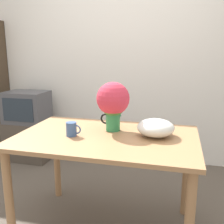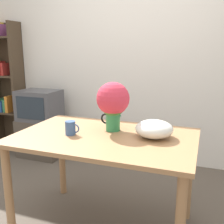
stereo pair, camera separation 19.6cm
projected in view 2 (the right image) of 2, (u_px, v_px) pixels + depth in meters
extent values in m
cube|color=silver|center=(136.00, 59.00, 3.26)|extent=(8.00, 0.05, 2.60)
cube|color=#A3754C|center=(105.00, 137.00, 1.94)|extent=(1.32, 0.86, 0.03)
cylinder|color=#A3754C|center=(9.00, 195.00, 1.89)|extent=(0.06, 0.06, 0.76)
cylinder|color=#A3754C|center=(62.00, 157.00, 2.57)|extent=(0.06, 0.06, 0.76)
cylinder|color=#A3754C|center=(189.00, 177.00, 2.17)|extent=(0.06, 0.06, 0.76)
cylinder|color=#2D844C|center=(113.00, 120.00, 2.04)|extent=(0.11, 0.11, 0.16)
cone|color=#2D844C|center=(119.00, 114.00, 2.01)|extent=(0.04, 0.04, 0.04)
torus|color=black|center=(106.00, 119.00, 2.05)|extent=(0.09, 0.01, 0.09)
sphere|color=#3D7033|center=(113.00, 104.00, 2.01)|extent=(0.19, 0.19, 0.19)
sphere|color=#CC3347|center=(113.00, 99.00, 2.00)|extent=(0.25, 0.25, 0.25)
cylinder|color=#385689|center=(70.00, 128.00, 1.94)|extent=(0.08, 0.08, 0.10)
torus|color=#385689|center=(75.00, 128.00, 1.93)|extent=(0.07, 0.01, 0.07)
ellipsoid|color=silver|center=(154.00, 129.00, 1.87)|extent=(0.27, 0.27, 0.13)
cube|color=#4C4238|center=(42.00, 138.00, 3.55)|extent=(0.57, 0.41, 0.50)
cube|color=#4C4C51|center=(40.00, 105.00, 3.45)|extent=(0.52, 0.39, 0.39)
cube|color=#232D38|center=(30.00, 108.00, 3.26)|extent=(0.41, 0.01, 0.28)
cube|color=#423323|center=(19.00, 87.00, 3.77)|extent=(0.04, 0.27, 1.80)
cube|color=#423323|center=(12.00, 85.00, 3.96)|extent=(0.50, 0.01, 1.80)
cube|color=#423323|center=(8.00, 112.00, 3.93)|extent=(0.42, 0.25, 0.03)
cube|color=#337A4C|center=(2.00, 105.00, 3.94)|extent=(0.06, 0.17, 0.19)
cube|color=#284C8E|center=(5.00, 106.00, 3.92)|extent=(0.04, 0.21, 0.16)
cube|color=#337A4C|center=(8.00, 105.00, 3.90)|extent=(0.04, 0.18, 0.19)
cube|color=orange|center=(11.00, 104.00, 3.88)|extent=(0.05, 0.20, 0.24)
cube|color=#423323|center=(5.00, 76.00, 3.81)|extent=(0.42, 0.25, 0.03)
cube|color=#B72D28|center=(3.00, 69.00, 3.79)|extent=(0.06, 0.22, 0.16)
cube|color=#B72D28|center=(6.00, 69.00, 3.77)|extent=(0.04, 0.17, 0.17)
cube|color=#423323|center=(2.00, 38.00, 3.69)|extent=(0.42, 0.25, 0.03)
cube|color=#934784|center=(1.00, 30.00, 3.66)|extent=(0.04, 0.16, 0.17)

